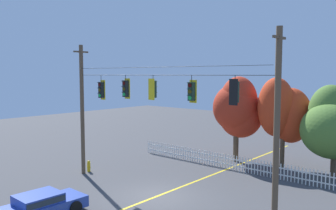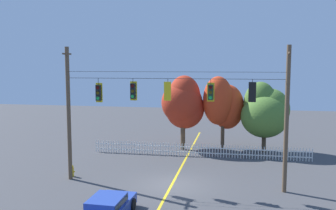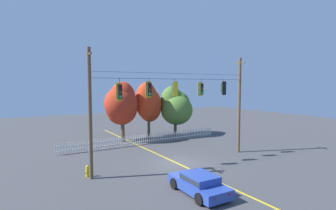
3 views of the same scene
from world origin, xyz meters
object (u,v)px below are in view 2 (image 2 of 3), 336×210
object	(u,v)px
fire_hydrant	(72,171)
traffic_signal_northbound_secondary	(252,92)
traffic_signal_southbound_primary	(211,92)
autumn_oak_far_east	(265,111)
traffic_signal_westbound_side	(168,91)
autumn_maple_near_fence	(183,103)
parked_car	(108,207)
traffic_signal_northbound_primary	(133,91)
traffic_signal_eastbound_side	(98,93)
autumn_maple_mid	(223,104)

from	to	relation	value
fire_hydrant	traffic_signal_northbound_secondary	bearing A→B (deg)	-2.60
traffic_signal_southbound_primary	autumn_oak_far_east	xyz separation A→B (m)	(3.95, 9.94, -2.30)
traffic_signal_westbound_side	autumn_maple_near_fence	size ratio (longest dim) A/B	0.20
parked_car	traffic_signal_northbound_primary	bearing A→B (deg)	92.70
traffic_signal_northbound_secondary	autumn_oak_far_east	distance (m)	10.35
traffic_signal_northbound_primary	autumn_oak_far_east	xyz separation A→B (m)	(8.72, 9.94, -2.31)
traffic_signal_southbound_primary	autumn_oak_far_east	distance (m)	10.94
traffic_signal_southbound_primary	fire_hydrant	size ratio (longest dim) A/B	1.75
traffic_signal_southbound_primary	traffic_signal_northbound_secondary	world-z (taller)	same
traffic_signal_eastbound_side	fire_hydrant	xyz separation A→B (m)	(-2.17, 0.51, -5.31)
traffic_signal_northbound_primary	traffic_signal_southbound_primary	distance (m)	4.77
traffic_signal_westbound_side	autumn_oak_far_east	xyz separation A→B (m)	(6.53, 9.95, -2.34)
traffic_signal_northbound_secondary	autumn_maple_mid	xyz separation A→B (m)	(-2.01, 10.31, -1.86)
traffic_signal_northbound_secondary	parked_car	size ratio (longest dim) A/B	0.33
traffic_signal_northbound_secondary	parked_car	distance (m)	10.33
autumn_oak_far_east	fire_hydrant	distance (m)	16.48
traffic_signal_southbound_primary	fire_hydrant	distance (m)	10.69
traffic_signal_westbound_side	traffic_signal_northbound_secondary	bearing A→B (deg)	-0.00
traffic_signal_westbound_side	autumn_maple_mid	distance (m)	10.89
fire_hydrant	autumn_maple_mid	bearing A→B (deg)	45.59
traffic_signal_westbound_side	fire_hydrant	bearing A→B (deg)	175.44
autumn_oak_far_east	fire_hydrant	bearing A→B (deg)	-144.35
traffic_signal_northbound_primary	traffic_signal_northbound_secondary	size ratio (longest dim) A/B	1.04
autumn_maple_near_fence	autumn_maple_mid	xyz separation A→B (m)	(3.42, 0.40, -0.05)
autumn_maple_near_fence	traffic_signal_eastbound_side	bearing A→B (deg)	-111.95
autumn_maple_mid	fire_hydrant	bearing A→B (deg)	-134.41
autumn_maple_mid	traffic_signal_eastbound_side	bearing A→B (deg)	-125.77
traffic_signal_westbound_side	autumn_maple_mid	size ratio (longest dim) A/B	0.21
autumn_maple_near_fence	parked_car	bearing A→B (deg)	-95.43
autumn_oak_far_east	parked_car	xyz separation A→B (m)	(-8.46, -15.54, -2.92)
autumn_oak_far_east	traffic_signal_eastbound_side	bearing A→B (deg)	-137.84
traffic_signal_eastbound_side	traffic_signal_northbound_primary	distance (m)	2.26
traffic_signal_northbound_secondary	traffic_signal_westbound_side	bearing A→B (deg)	180.00
parked_car	fire_hydrant	size ratio (longest dim) A/B	5.23
autumn_maple_near_fence	fire_hydrant	world-z (taller)	autumn_maple_near_fence
traffic_signal_northbound_primary	autumn_oak_far_east	world-z (taller)	traffic_signal_northbound_primary
traffic_signal_southbound_primary	autumn_oak_far_east	size ratio (longest dim) A/B	0.23
parked_car	autumn_maple_mid	bearing A→B (deg)	72.87
parked_car	fire_hydrant	world-z (taller)	parked_car
traffic_signal_northbound_secondary	autumn_maple_mid	world-z (taller)	traffic_signal_northbound_secondary
traffic_signal_eastbound_side	fire_hydrant	world-z (taller)	traffic_signal_eastbound_side
autumn_maple_mid	fire_hydrant	distance (m)	14.17
traffic_signal_westbound_side	parked_car	distance (m)	7.91
autumn_oak_far_east	parked_car	distance (m)	17.93
autumn_maple_near_fence	traffic_signal_northbound_secondary	bearing A→B (deg)	-61.25
traffic_signal_northbound_primary	traffic_signal_westbound_side	bearing A→B (deg)	-0.49
traffic_signal_northbound_primary	traffic_signal_southbound_primary	bearing A→B (deg)	-0.01
traffic_signal_southbound_primary	fire_hydrant	bearing A→B (deg)	176.83
traffic_signal_westbound_side	fire_hydrant	distance (m)	8.60
fire_hydrant	traffic_signal_westbound_side	bearing A→B (deg)	-4.56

